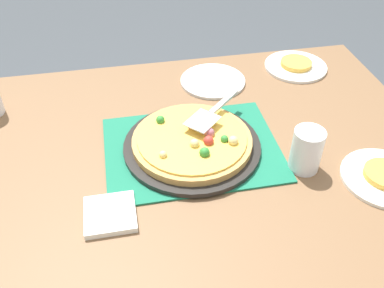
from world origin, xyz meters
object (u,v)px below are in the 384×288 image
(plate_side, at_px, (213,81))
(pizza_server, at_px, (212,112))
(pizza_pan, at_px, (192,146))
(pizza, at_px, (193,140))
(napkin_stack, at_px, (110,214))
(served_slice_right, at_px, (296,63))
(plate_near_left, at_px, (384,178))
(plate_far_right, at_px, (296,66))
(cup_near, at_px, (306,150))

(plate_side, relative_size, pizza_server, 1.13)
(pizza_pan, xyz_separation_m, pizza, (0.00, -0.00, 0.02))
(napkin_stack, bearing_deg, served_slice_right, 39.68)
(pizza, distance_m, napkin_stack, 0.31)
(plate_near_left, distance_m, served_slice_right, 0.58)
(plate_side, distance_m, served_slice_right, 0.32)
(pizza_server, relative_size, napkin_stack, 1.62)
(plate_far_right, bearing_deg, plate_side, -173.05)
(pizza_pan, bearing_deg, cup_near, -24.58)
(cup_near, relative_size, napkin_stack, 1.00)
(pizza, height_order, pizza_server, pizza_server)
(plate_near_left, bearing_deg, pizza_pan, 155.74)
(pizza_pan, height_order, plate_side, pizza_pan)
(plate_side, height_order, napkin_stack, napkin_stack)
(pizza_pan, relative_size, cup_near, 3.17)
(served_slice_right, height_order, napkin_stack, served_slice_right)
(served_slice_right, bearing_deg, cup_near, -109.40)
(pizza_pan, relative_size, napkin_stack, 3.17)
(plate_far_right, xyz_separation_m, plate_side, (-0.31, -0.04, 0.00))
(pizza, bearing_deg, pizza_server, 45.07)
(plate_far_right, bearing_deg, pizza_pan, -140.70)
(plate_far_right, xyz_separation_m, cup_near, (-0.17, -0.49, 0.06))
(pizza_pan, xyz_separation_m, napkin_stack, (-0.23, -0.20, -0.01))
(pizza_pan, relative_size, plate_side, 1.73)
(plate_near_left, relative_size, pizza_server, 1.13)
(served_slice_right, bearing_deg, pizza_pan, -140.70)
(pizza_pan, bearing_deg, plate_side, 67.55)
(pizza_server, bearing_deg, plate_far_right, 38.30)
(cup_near, bearing_deg, plate_near_left, -23.79)
(pizza_pan, relative_size, plate_far_right, 1.73)
(pizza_pan, height_order, served_slice_right, served_slice_right)
(plate_far_right, bearing_deg, napkin_stack, -140.32)
(served_slice_right, bearing_deg, pizza, -140.57)
(pizza, xyz_separation_m, cup_near, (0.27, -0.13, 0.03))
(pizza, distance_m, plate_side, 0.36)
(plate_near_left, distance_m, cup_near, 0.21)
(served_slice_right, distance_m, pizza_server, 0.49)
(plate_side, relative_size, cup_near, 1.83)
(plate_near_left, bearing_deg, plate_side, 121.26)
(plate_near_left, xyz_separation_m, cup_near, (-0.19, 0.08, 0.06))
(pizza_pan, relative_size, pizza, 1.15)
(plate_near_left, distance_m, plate_far_right, 0.58)
(plate_near_left, relative_size, served_slice_right, 2.00)
(pizza_pan, xyz_separation_m, plate_far_right, (0.45, 0.37, -0.01))
(pizza_pan, distance_m, cup_near, 0.31)
(plate_side, bearing_deg, napkin_stack, -125.02)
(plate_near_left, bearing_deg, pizza, 155.73)
(pizza_pan, distance_m, plate_near_left, 0.51)
(plate_far_right, xyz_separation_m, served_slice_right, (0.00, 0.00, 0.01))
(pizza_server, bearing_deg, cup_near, -43.36)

